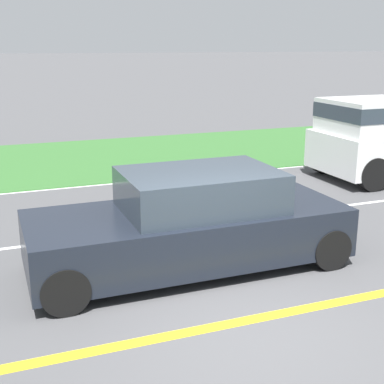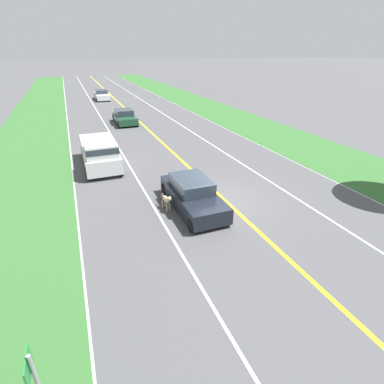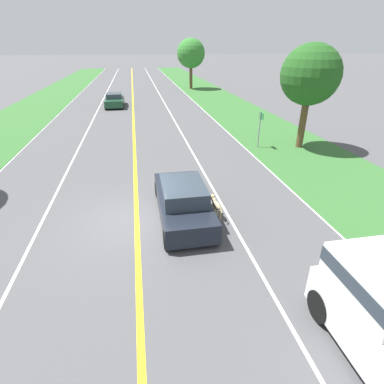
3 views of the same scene
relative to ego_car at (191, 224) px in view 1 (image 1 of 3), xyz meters
The scene contains 7 objects.
ground_plane 1.89m from the ego_car, behind, with size 400.00×400.00×0.00m, color #4C4C4F.
centre_divider_line 1.89m from the ego_car, behind, with size 0.18×160.00×0.01m, color yellow.
lane_edge_line_right 5.27m from the ego_car, ahead, with size 0.14×160.00×0.01m, color white.
lane_dash_same_dir 1.85m from the ego_car, ahead, with size 0.10×160.00×0.01m, color white.
grass_verge_right 8.26m from the ego_car, ahead, with size 6.00×160.00×0.03m, color #33662D.
ego_car is the anchor object (origin of this frame).
dog 1.25m from the ego_car, 10.39° to the right, with size 0.34×1.11×0.83m.
Camera 1 is at (-5.13, 2.64, 3.19)m, focal length 50.00 mm.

